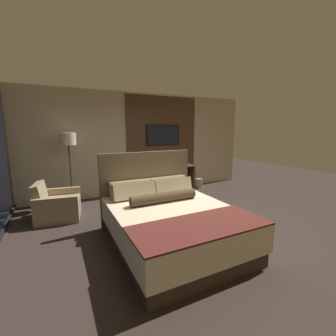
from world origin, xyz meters
The scene contains 12 objects.
ground_plane centered at (0.00, 0.00, 0.00)m, with size 16.00×16.00×0.00m, color #332823.
wall_back_tv_panel centered at (0.10, 2.59, 1.40)m, with size 7.20×0.09×2.80m.
bed centered at (-0.49, -0.47, 0.37)m, with size 1.81×2.25×1.39m.
desk centered at (0.82, 2.31, 0.50)m, with size 1.70×0.51×0.74m.
tv centered at (0.82, 2.52, 1.64)m, with size 1.05×0.04×0.59m.
desk_chair centered at (0.82, 1.80, 0.51)m, with size 0.61×0.61×0.87m.
armchair_by_window centered at (-2.10, 1.48, 0.26)m, with size 0.93×0.95×0.77m.
floor_lamp centered at (-1.76, 2.20, 1.46)m, with size 0.34×0.34×1.73m.
vase_tall centered at (1.26, 2.29, 0.91)m, with size 0.11×0.11×0.33m.
vase_short centered at (0.47, 2.28, 0.85)m, with size 0.14×0.14×0.20m.
book centered at (0.75, 2.31, 0.76)m, with size 0.25×0.21×0.03m.
waste_bin centered at (1.90, 2.20, 0.14)m, with size 0.22×0.22×0.28m.
Camera 1 is at (-2.04, -3.48, 1.82)m, focal length 24.00 mm.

